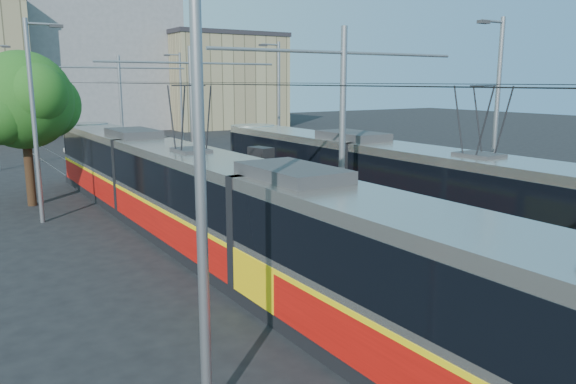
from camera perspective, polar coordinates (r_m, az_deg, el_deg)
ground at (r=13.75m, az=26.89°, el=-14.32°), size 160.00×160.00×0.00m
platform at (r=26.10m, az=-6.88°, el=-1.02°), size 4.00×50.00×0.30m
tactile_strip_left at (r=25.49m, az=-9.82°, el=-1.05°), size 0.70×50.00×0.01m
tactile_strip_right at (r=26.71m, az=-4.09°, el=-0.35°), size 0.70×50.00×0.01m
rails at (r=26.13m, az=-6.87°, el=-1.31°), size 8.71×70.00×0.03m
tram_left at (r=19.57m, az=-9.67°, el=-0.56°), size 2.43×31.51×5.50m
tram_right at (r=19.03m, az=18.53°, el=-0.86°), size 2.43×31.54×5.50m
catenary at (r=23.00m, az=-4.02°, el=8.39°), size 9.20×70.00×7.00m
street_lamps at (r=29.21m, az=-10.52°, el=8.16°), size 15.18×38.22×8.00m
shelter at (r=24.73m, az=-2.76°, el=1.82°), size 0.88×1.24×2.51m
tree at (r=28.13m, az=-24.78°, el=8.33°), size 4.81×4.45×6.99m
building_centre at (r=72.11m, az=-19.41°, el=12.83°), size 18.36×14.28×16.87m
building_right at (r=71.13m, az=-6.86°, el=11.19°), size 14.28×10.20×11.38m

